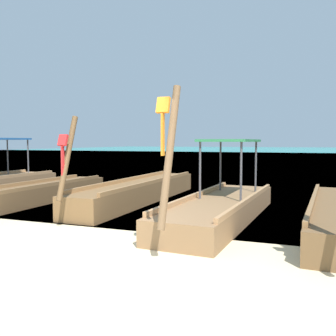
% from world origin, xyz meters
% --- Properties ---
extents(ground, '(120.00, 120.00, 0.00)m').
position_xyz_m(ground, '(0.00, 0.00, 0.00)').
color(ground, beige).
extents(sea_water, '(120.00, 120.00, 0.00)m').
position_xyz_m(sea_water, '(0.00, 62.12, 0.00)').
color(sea_water, teal).
rests_on(sea_water, ground).
extents(longtail_boat_turquoise_ribbon, '(1.11, 7.54, 2.60)m').
position_xyz_m(longtail_boat_turquoise_ribbon, '(-4.23, 3.69, 0.28)').
color(longtail_boat_turquoise_ribbon, brown).
rests_on(longtail_boat_turquoise_ribbon, ground).
extents(longtail_boat_red_ribbon, '(1.19, 7.29, 2.38)m').
position_xyz_m(longtail_boat_red_ribbon, '(-1.46, 5.55, 0.31)').
color(longtail_boat_red_ribbon, brown).
rests_on(longtail_boat_red_ribbon, ground).
extents(longtail_boat_orange_ribbon, '(1.73, 6.23, 2.72)m').
position_xyz_m(longtail_boat_orange_ribbon, '(1.44, 3.80, 0.32)').
color(longtail_boat_orange_ribbon, olive).
rests_on(longtail_boat_orange_ribbon, ground).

